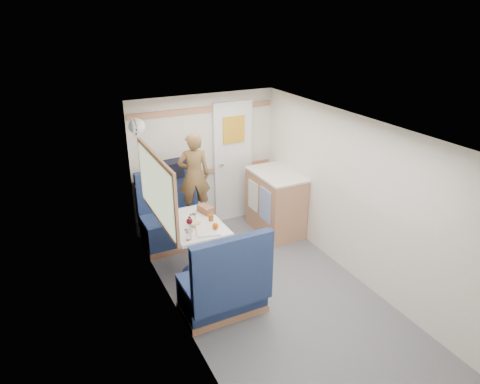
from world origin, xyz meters
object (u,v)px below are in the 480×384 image
orange_fruit (215,226)px  tumbler_right (193,219)px  galley_counter (275,202)px  tray (208,229)px  beer_glass (211,218)px  bread_loaf (206,209)px  bench_near (224,290)px  dinette_table (195,234)px  duffel_bag (170,170)px  cheese_block (196,223)px  wine_glass (189,222)px  dome_light (137,126)px  person (194,175)px  bench_far (174,224)px  pepper_grinder (190,220)px  tumbler_left (188,235)px

orange_fruit → tumbler_right: (-0.17, 0.27, 0.01)m
galley_counter → tray: size_ratio=2.65×
tumbler_right → beer_glass: 0.22m
bread_loaf → tumbler_right: bearing=-139.4°
bench_near → bread_loaf: bearing=78.0°
dinette_table → galley_counter: galley_counter is taller
galley_counter → duffel_bag: 1.61m
dinette_table → cheese_block: 0.21m
galley_counter → orange_fruit: (-1.31, -0.84, 0.31)m
orange_fruit → cheese_block: bearing=130.6°
wine_glass → tumbler_right: size_ratio=1.37×
galley_counter → duffel_bag: duffel_bag is taller
dome_light → dinette_table: bearing=-65.4°
dome_light → beer_glass: 1.47m
person → duffel_bag: 0.47m
cheese_block → beer_glass: (0.21, 0.02, 0.01)m
bread_loaf → tray: bearing=-109.3°
bench_near → duffel_bag: size_ratio=2.19×
bench_far → orange_fruit: size_ratio=14.18×
orange_fruit → pepper_grinder: 0.35m
bench_near → beer_glass: bearing=76.6°
cheese_block → tray: bearing=-59.7°
galley_counter → person: 1.33m
tray → tumbler_left: tumbler_left is taller
cheese_block → pepper_grinder: size_ratio=1.12×
pepper_grinder → tumbler_left: bearing=-113.3°
tumbler_right → pepper_grinder: bearing=164.4°
bench_near → cheese_block: bench_near is taller
dome_light → cheese_block: bearing=-68.3°
wine_glass → bread_loaf: size_ratio=0.77×
dinette_table → tray: size_ratio=2.65×
cheese_block → tumbler_right: bearing=93.4°
dinette_table → cheese_block: (-0.02, -0.09, 0.19)m
beer_glass → galley_counter: bearing=25.9°
dome_light → tumbler_right: dome_light is taller
dinette_table → beer_glass: (0.19, -0.07, 0.20)m
bench_far → bench_near: (0.00, -1.73, 0.00)m
galley_counter → tumbler_left: (-1.67, -0.90, 0.31)m
cheese_block → tumbler_right: (-0.00, 0.07, 0.02)m
duffel_bag → cheese_block: duffel_bag is taller
bench_near → cheese_block: bearing=91.2°
tray → duffel_bag: bearing=90.3°
person → orange_fruit: 1.03m
beer_glass → bread_loaf: bearing=82.3°
bench_far → dome_light: bearing=-177.9°
orange_fruit → cheese_block: orange_fruit is taller
galley_counter → person: bearing=172.8°
cheese_block → tumbler_left: size_ratio=0.89×
orange_fruit → wine_glass: size_ratio=0.44×
person → duffel_bag: size_ratio=2.45×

